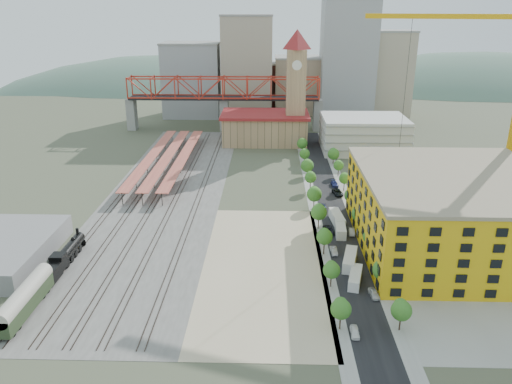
{
  "coord_description": "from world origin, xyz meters",
  "views": [
    {
      "loc": [
        -2.86,
        -133.46,
        56.22
      ],
      "look_at": [
        -6.38,
        -8.89,
        10.0
      ],
      "focal_mm": 35.0,
      "sensor_mm": 36.0,
      "label": 1
    }
  ],
  "objects_px": {
    "clock_tower": "(296,77)",
    "car_0": "(355,332)",
    "site_trailer_d": "(337,218)",
    "site_trailer_a": "(355,278)",
    "locomotive": "(65,257)",
    "site_trailer_b": "(350,260)",
    "site_trailer_c": "(340,229)",
    "coach": "(25,299)",
    "construction_building": "(453,212)",
    "tower_crane": "(508,75)"
  },
  "relations": [
    {
      "from": "locomotive",
      "to": "car_0",
      "type": "xyz_separation_m",
      "value": [
        63.0,
        -24.87,
        -1.46
      ]
    },
    {
      "from": "construction_building",
      "to": "tower_crane",
      "type": "relative_size",
      "value": 0.8
    },
    {
      "from": "construction_building",
      "to": "tower_crane",
      "type": "distance_m",
      "value": 44.84
    },
    {
      "from": "clock_tower",
      "to": "car_0",
      "type": "xyz_separation_m",
      "value": [
        5.0,
        -136.73,
        -28.03
      ]
    },
    {
      "from": "locomotive",
      "to": "site_trailer_d",
      "type": "relative_size",
      "value": 2.26
    },
    {
      "from": "site_trailer_a",
      "to": "site_trailer_d",
      "type": "relative_size",
      "value": 0.88
    },
    {
      "from": "clock_tower",
      "to": "tower_crane",
      "type": "height_order",
      "value": "tower_crane"
    },
    {
      "from": "coach",
      "to": "site_trailer_c",
      "type": "relative_size",
      "value": 1.96
    },
    {
      "from": "coach",
      "to": "car_0",
      "type": "bearing_deg",
      "value": -4.81
    },
    {
      "from": "site_trailer_c",
      "to": "construction_building",
      "type": "bearing_deg",
      "value": -12.3
    },
    {
      "from": "site_trailer_d",
      "to": "clock_tower",
      "type": "bearing_deg",
      "value": 90.04
    },
    {
      "from": "locomotive",
      "to": "car_0",
      "type": "bearing_deg",
      "value": -21.54
    },
    {
      "from": "clock_tower",
      "to": "site_trailer_d",
      "type": "relative_size",
      "value": 5.15
    },
    {
      "from": "tower_crane",
      "to": "site_trailer_c",
      "type": "distance_m",
      "value": 62.69
    },
    {
      "from": "tower_crane",
      "to": "site_trailer_d",
      "type": "bearing_deg",
      "value": -164.01
    },
    {
      "from": "locomotive",
      "to": "site_trailer_c",
      "type": "relative_size",
      "value": 2.35
    },
    {
      "from": "site_trailer_b",
      "to": "site_trailer_c",
      "type": "xyz_separation_m",
      "value": [
        0.0,
        17.38,
        -0.04
      ]
    },
    {
      "from": "coach",
      "to": "site_trailer_d",
      "type": "xyz_separation_m",
      "value": [
        66.0,
        45.37,
        -1.79
      ]
    },
    {
      "from": "site_trailer_a",
      "to": "site_trailer_d",
      "type": "height_order",
      "value": "site_trailer_d"
    },
    {
      "from": "coach",
      "to": "tower_crane",
      "type": "bearing_deg",
      "value": 27.6
    },
    {
      "from": "construction_building",
      "to": "site_trailer_c",
      "type": "xyz_separation_m",
      "value": [
        -26.0,
        7.26,
        -8.08
      ]
    },
    {
      "from": "construction_building",
      "to": "locomotive",
      "type": "distance_m",
      "value": 93.05
    },
    {
      "from": "coach",
      "to": "site_trailer_c",
      "type": "height_order",
      "value": "coach"
    },
    {
      "from": "car_0",
      "to": "locomotive",
      "type": "bearing_deg",
      "value": 160.07
    },
    {
      "from": "construction_building",
      "to": "coach",
      "type": "distance_m",
      "value": 97.42
    },
    {
      "from": "construction_building",
      "to": "site_trailer_b",
      "type": "height_order",
      "value": "construction_building"
    },
    {
      "from": "site_trailer_b",
      "to": "site_trailer_d",
      "type": "distance_m",
      "value": 24.06
    },
    {
      "from": "tower_crane",
      "to": "construction_building",
      "type": "bearing_deg",
      "value": -126.46
    },
    {
      "from": "clock_tower",
      "to": "site_trailer_d",
      "type": "distance_m",
      "value": 90.64
    },
    {
      "from": "coach",
      "to": "site_trailer_d",
      "type": "relative_size",
      "value": 1.88
    },
    {
      "from": "car_0",
      "to": "clock_tower",
      "type": "bearing_deg",
      "value": 93.71
    },
    {
      "from": "construction_building",
      "to": "coach",
      "type": "xyz_separation_m",
      "value": [
        -92.0,
        -31.43,
        -6.24
      ]
    },
    {
      "from": "construction_building",
      "to": "car_0",
      "type": "xyz_separation_m",
      "value": [
        -29.0,
        -36.74,
        -8.74
      ]
    },
    {
      "from": "coach",
      "to": "tower_crane",
      "type": "height_order",
      "value": "tower_crane"
    },
    {
      "from": "locomotive",
      "to": "site_trailer_c",
      "type": "height_order",
      "value": "locomotive"
    },
    {
      "from": "clock_tower",
      "to": "site_trailer_b",
      "type": "distance_m",
      "value": 113.74
    },
    {
      "from": "site_trailer_d",
      "to": "site_trailer_a",
      "type": "bearing_deg",
      "value": -95.27
    },
    {
      "from": "tower_crane",
      "to": "site_trailer_a",
      "type": "bearing_deg",
      "value": -135.52
    },
    {
      "from": "site_trailer_a",
      "to": "car_0",
      "type": "xyz_separation_m",
      "value": [
        -3.0,
        -18.66,
        -0.54
      ]
    },
    {
      "from": "construction_building",
      "to": "site_trailer_b",
      "type": "distance_m",
      "value": 29.04
    },
    {
      "from": "site_trailer_c",
      "to": "site_trailer_d",
      "type": "bearing_deg",
      "value": 93.3
    },
    {
      "from": "construction_building",
      "to": "tower_crane",
      "type": "bearing_deg",
      "value": 53.54
    },
    {
      "from": "locomotive",
      "to": "site_trailer_a",
      "type": "relative_size",
      "value": 2.57
    },
    {
      "from": "locomotive",
      "to": "tower_crane",
      "type": "bearing_deg",
      "value": 19.19
    },
    {
      "from": "site_trailer_a",
      "to": "site_trailer_c",
      "type": "height_order",
      "value": "site_trailer_c"
    },
    {
      "from": "construction_building",
      "to": "car_0",
      "type": "bearing_deg",
      "value": -128.29
    },
    {
      "from": "car_0",
      "to": "site_trailer_a",
      "type": "bearing_deg",
      "value": 82.48
    },
    {
      "from": "locomotive",
      "to": "site_trailer_c",
      "type": "bearing_deg",
      "value": 16.16
    },
    {
      "from": "car_0",
      "to": "tower_crane",
      "type": "bearing_deg",
      "value": 54.1
    },
    {
      "from": "clock_tower",
      "to": "tower_crane",
      "type": "bearing_deg",
      "value": -53.43
    }
  ]
}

